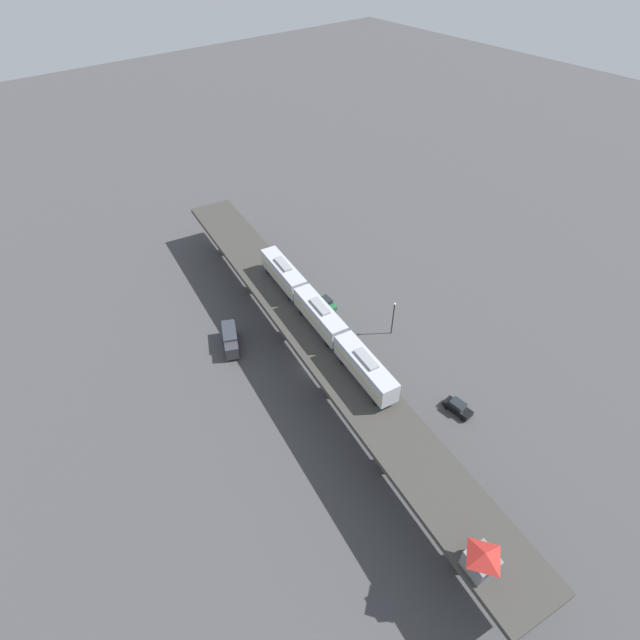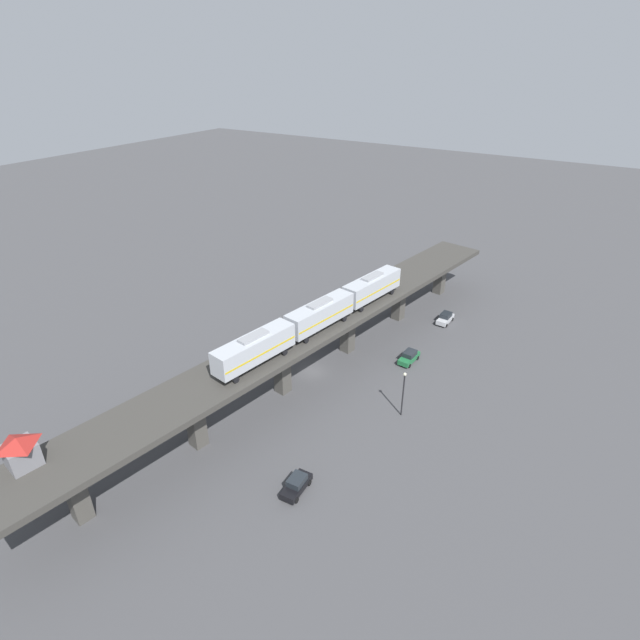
{
  "view_description": "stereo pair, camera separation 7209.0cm",
  "coord_description": "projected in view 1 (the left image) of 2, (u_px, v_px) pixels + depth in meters",
  "views": [
    {
      "loc": [
        34.6,
        44.92,
        60.44
      ],
      "look_at": [
        -1.4,
        0.15,
        9.62
      ],
      "focal_mm": 28.0,
      "sensor_mm": 36.0,
      "label": 1
    },
    {
      "loc": [
        -35.01,
        53.85,
        43.96
      ],
      "look_at": [
        -1.4,
        0.15,
        9.62
      ],
      "focal_mm": 28.0,
      "sensor_mm": 36.0,
      "label": 2
    }
  ],
  "objects": [
    {
      "name": "street_car_green",
      "position": [
        326.0,
        303.0,
        93.44
      ],
      "size": [
        2.2,
        4.52,
        1.89
      ],
      "color": "#1E6638",
      "rests_on": "ground"
    },
    {
      "name": "street_car_black",
      "position": [
        458.0,
        407.0,
        74.97
      ],
      "size": [
        2.17,
        4.5,
        1.89
      ],
      "color": "black",
      "rests_on": "ground"
    },
    {
      "name": "subway_train",
      "position": [
        320.0,
        315.0,
        76.01
      ],
      "size": [
        8.85,
        37.16,
        4.45
      ],
      "color": "#ADB2BA",
      "rests_on": "elevated_viaduct"
    },
    {
      "name": "street_lamp",
      "position": [
        393.0,
        316.0,
        85.87
      ],
      "size": [
        0.44,
        0.44,
        6.94
      ],
      "color": "black",
      "rests_on": "ground"
    },
    {
      "name": "street_car_silver",
      "position": [
        280.0,
        264.0,
        102.8
      ],
      "size": [
        2.12,
        4.48,
        1.89
      ],
      "color": "#B7BABF",
      "rests_on": "ground"
    },
    {
      "name": "ground_plane",
      "position": [
        313.0,
        367.0,
        82.51
      ],
      "size": [
        400.0,
        400.0,
        0.0
      ],
      "primitive_type": "plane",
      "color": "#424244"
    },
    {
      "name": "delivery_truck",
      "position": [
        230.0,
        339.0,
        84.86
      ],
      "size": [
        5.18,
        7.46,
        3.2
      ],
      "color": "#333338",
      "rests_on": "ground"
    },
    {
      "name": "elevated_viaduct",
      "position": [
        312.0,
        335.0,
        78.02
      ],
      "size": [
        23.35,
        92.13,
        8.12
      ],
      "color": "#393733",
      "rests_on": "ground"
    },
    {
      "name": "signal_hut",
      "position": [
        482.0,
        560.0,
        49.34
      ],
      "size": [
        3.7,
        3.7,
        3.4
      ],
      "color": "slate",
      "rests_on": "elevated_viaduct"
    }
  ]
}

